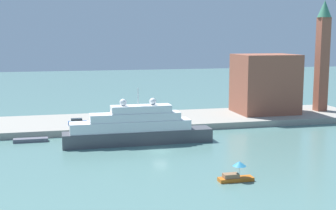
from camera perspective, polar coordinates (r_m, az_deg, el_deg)
The scene contains 10 objects.
ground at distance 82.00m, azimuth -1.02°, elevation -5.77°, with size 400.00×400.00×0.00m, color slate.
quay_dock at distance 106.73m, azimuth -4.07°, elevation -2.06°, with size 110.00×19.87×1.40m, color gray.
large_yacht at distance 87.36m, azimuth -3.97°, elevation -2.92°, with size 28.30×4.30×10.67m.
small_motorboat at distance 66.15m, azimuth 8.40°, elevation -8.44°, with size 4.99×1.93×2.83m.
work_barge at distance 93.03m, azimuth -16.62°, elevation -4.18°, with size 6.48×1.72×0.72m, color #595966.
harbor_building at distance 116.42m, azimuth 11.92°, elevation 2.60°, with size 14.28×11.86×14.44m, color #93513D.
bell_tower at distance 122.60m, azimuth 18.58°, elevation 6.26°, with size 3.40×3.40×27.68m.
parked_car at distance 100.83m, azimuth -11.16°, elevation -2.08°, with size 3.93×1.69×1.34m.
person_figure at distance 103.00m, azimuth -8.94°, elevation -1.67°, with size 0.36×0.36×1.72m.
mooring_bollard at distance 99.78m, azimuth 0.13°, elevation -2.15°, with size 0.51×0.51×0.75m, color black.
Camera 1 is at (-17.33, -77.56, 20.19)m, focal length 49.25 mm.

